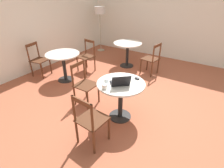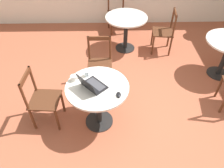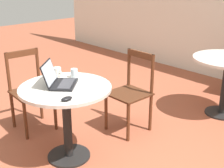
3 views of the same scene
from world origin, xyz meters
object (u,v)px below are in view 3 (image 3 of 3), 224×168
at_px(laptop, 59,81).
at_px(mug, 57,71).
at_px(chair_near_left, 30,91).
at_px(chair_near_back, 131,93).
at_px(cafe_table_near, 66,102).
at_px(mouse, 67,99).
at_px(drinking_glass, 74,73).

xyz_separation_m(laptop, mug, (-0.25, 0.14, -0.00)).
xyz_separation_m(chair_near_left, chair_near_back, (0.80, 0.80, 0.00)).
bearing_deg(mug, cafe_table_near, -21.50).
bearing_deg(chair_near_back, cafe_table_near, -90.39).
height_order(cafe_table_near, mug, mug).
height_order(cafe_table_near, chair_near_back, chair_near_back).
distance_m(mouse, drinking_glass, 0.57).
distance_m(chair_near_left, chair_near_back, 1.13).
bearing_deg(cafe_table_near, mug, 158.50).
distance_m(mouse, mug, 0.66).
bearing_deg(chair_near_back, laptop, -94.45).
height_order(laptop, drinking_glass, laptop).
bearing_deg(laptop, mouse, -24.74).
relative_size(chair_near_back, drinking_glass, 10.01).
bearing_deg(cafe_table_near, chair_near_left, 175.93).
relative_size(chair_near_left, drinking_glass, 10.01).
height_order(chair_near_left, chair_near_back, same).
relative_size(laptop, mug, 3.54).
bearing_deg(drinking_glass, mug, -152.49).
xyz_separation_m(mouse, drinking_glass, (-0.42, 0.38, 0.03)).
relative_size(chair_near_back, laptop, 2.14).
height_order(mouse, drinking_glass, drinking_glass).
bearing_deg(cafe_table_near, drinking_glass, 124.96).
bearing_deg(drinking_glass, cafe_table_near, -55.04).
relative_size(chair_near_back, mug, 7.57).
bearing_deg(mug, chair_near_left, -172.02).
bearing_deg(drinking_glass, mouse, -42.37).
bearing_deg(laptop, drinking_glass, 110.28).
bearing_deg(chair_near_left, mug, 7.98).
relative_size(chair_near_left, mug, 7.57).
bearing_deg(cafe_table_near, mouse, -32.32).
relative_size(cafe_table_near, chair_near_back, 0.95).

